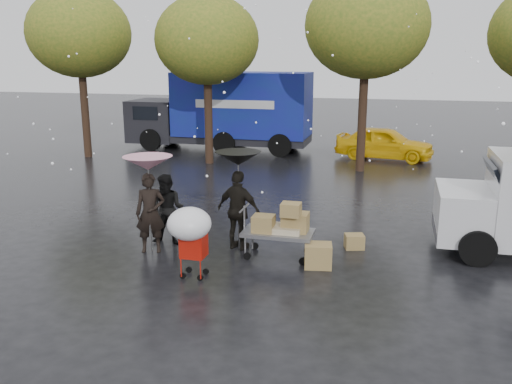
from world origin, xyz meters
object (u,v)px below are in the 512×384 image
(shopping_cart, at_px, (190,228))
(blue_truck, at_px, (225,111))
(person_black, at_px, (239,210))
(vendor_cart, at_px, (282,225))
(person_pink, at_px, (150,213))
(yellow_taxi, at_px, (384,143))

(shopping_cart, distance_m, blue_truck, 14.94)
(person_black, relative_size, vendor_cart, 1.18)
(person_black, height_order, vendor_cart, person_black)
(person_pink, relative_size, shopping_cart, 1.21)
(blue_truck, bearing_deg, person_black, -70.83)
(person_pink, bearing_deg, vendor_cart, -11.63)
(vendor_cart, distance_m, shopping_cart, 2.19)
(person_black, distance_m, yellow_taxi, 12.26)
(person_pink, xyz_separation_m, person_black, (1.82, 0.65, 0.01))
(vendor_cart, height_order, blue_truck, blue_truck)
(vendor_cart, xyz_separation_m, yellow_taxi, (1.77, 12.23, -0.05))
(vendor_cart, xyz_separation_m, blue_truck, (-5.39, 12.78, 1.03))
(shopping_cart, relative_size, yellow_taxi, 0.37)
(shopping_cart, xyz_separation_m, yellow_taxi, (3.21, 13.84, -0.39))
(person_black, distance_m, vendor_cart, 1.10)
(person_pink, relative_size, yellow_taxi, 0.44)
(blue_truck, height_order, yellow_taxi, blue_truck)
(person_pink, bearing_deg, blue_truck, 82.09)
(blue_truck, distance_m, yellow_taxi, 7.25)
(shopping_cart, height_order, yellow_taxi, shopping_cart)
(person_pink, distance_m, vendor_cart, 2.90)
(shopping_cart, relative_size, blue_truck, 0.18)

